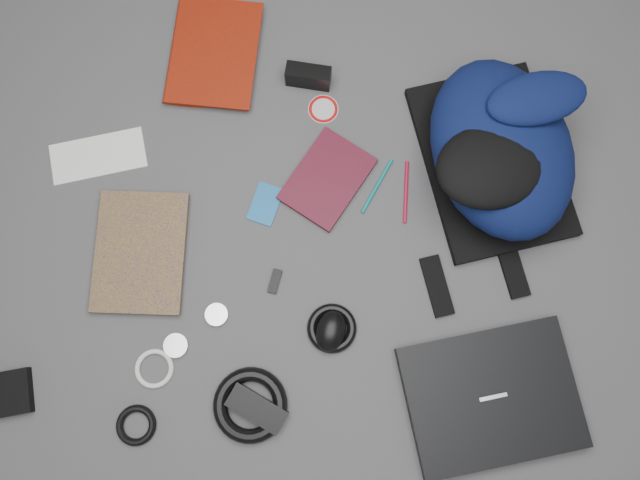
% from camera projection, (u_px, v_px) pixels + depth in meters
% --- Properties ---
extents(ground, '(4.00, 4.00, 0.00)m').
position_uv_depth(ground, '(320.00, 242.00, 1.43)').
color(ground, '#4F4F51').
rests_on(ground, ground).
extents(backpack, '(0.49, 0.57, 0.20)m').
position_uv_depth(backpack, '(501.00, 148.00, 1.38)').
color(backpack, '#080F33').
rests_on(backpack, ground).
extents(laptop, '(0.44, 0.40, 0.04)m').
position_uv_depth(laptop, '(491.00, 397.00, 1.35)').
color(laptop, black).
rests_on(laptop, ground).
extents(textbook_red, '(0.23, 0.30, 0.03)m').
position_uv_depth(textbook_red, '(171.00, 50.00, 1.52)').
color(textbook_red, maroon).
rests_on(textbook_red, ground).
extents(comic_book, '(0.25, 0.31, 0.02)m').
position_uv_depth(comic_book, '(95.00, 251.00, 1.42)').
color(comic_book, '#C78E0E').
rests_on(comic_book, ground).
extents(envelope, '(0.24, 0.18, 0.00)m').
position_uv_depth(envelope, '(98.00, 156.00, 1.47)').
color(envelope, white).
rests_on(envelope, ground).
extents(dvd_case, '(0.22, 0.25, 0.02)m').
position_uv_depth(dvd_case, '(327.00, 179.00, 1.46)').
color(dvd_case, '#3F0C18').
rests_on(dvd_case, ground).
extents(compact_camera, '(0.11, 0.04, 0.06)m').
position_uv_depth(compact_camera, '(308.00, 76.00, 1.49)').
color(compact_camera, black).
rests_on(compact_camera, ground).
extents(sticker_disc, '(0.07, 0.07, 0.00)m').
position_uv_depth(sticker_disc, '(323.00, 109.00, 1.50)').
color(sticker_disc, silver).
rests_on(sticker_disc, ground).
extents(pen_teal, '(0.05, 0.14, 0.01)m').
position_uv_depth(pen_teal, '(377.00, 186.00, 1.46)').
color(pen_teal, '#0D7676').
rests_on(pen_teal, ground).
extents(pen_red, '(0.03, 0.15, 0.01)m').
position_uv_depth(pen_red, '(406.00, 192.00, 1.45)').
color(pen_red, '#AF0D2D').
rests_on(pen_red, ground).
extents(id_badge, '(0.07, 0.10, 0.00)m').
position_uv_depth(id_badge, '(265.00, 204.00, 1.45)').
color(id_badge, '#1662A5').
rests_on(id_badge, ground).
extents(usb_black, '(0.02, 0.06, 0.01)m').
position_uv_depth(usb_black, '(275.00, 281.00, 1.41)').
color(usb_black, black).
rests_on(usb_black, ground).
extents(mouse, '(0.07, 0.10, 0.05)m').
position_uv_depth(mouse, '(331.00, 331.00, 1.37)').
color(mouse, black).
rests_on(mouse, ground).
extents(headphone_left, '(0.06, 0.06, 0.01)m').
position_uv_depth(headphone_left, '(217.00, 315.00, 1.39)').
color(headphone_left, silver).
rests_on(headphone_left, ground).
extents(headphone_right, '(0.07, 0.07, 0.01)m').
position_uv_depth(headphone_right, '(176.00, 345.00, 1.38)').
color(headphone_right, silver).
rests_on(headphone_right, ground).
extents(cable_coil, '(0.14, 0.14, 0.02)m').
position_uv_depth(cable_coil, '(332.00, 328.00, 1.38)').
color(cable_coil, black).
rests_on(cable_coil, ground).
extents(power_brick, '(0.14, 0.09, 0.03)m').
position_uv_depth(power_brick, '(257.00, 408.00, 1.34)').
color(power_brick, black).
rests_on(power_brick, ground).
extents(power_cord_coil, '(0.18, 0.18, 0.03)m').
position_uv_depth(power_cord_coil, '(250.00, 405.00, 1.34)').
color(power_cord_coil, black).
rests_on(power_cord_coil, ground).
extents(pouch, '(0.12, 0.12, 0.02)m').
position_uv_depth(pouch, '(9.00, 393.00, 1.35)').
color(pouch, black).
rests_on(pouch, ground).
extents(earbud_coil, '(0.10, 0.10, 0.02)m').
position_uv_depth(earbud_coil, '(136.00, 425.00, 1.34)').
color(earbud_coil, black).
rests_on(earbud_coil, ground).
extents(white_cable_coil, '(0.10, 0.10, 0.01)m').
position_uv_depth(white_cable_coil, '(154.00, 369.00, 1.37)').
color(white_cable_coil, white).
rests_on(white_cable_coil, ground).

